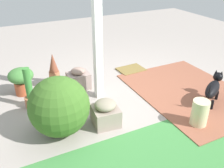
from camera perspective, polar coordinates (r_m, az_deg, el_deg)
ground_plane at (r=4.55m, az=2.72°, el=-2.30°), size 12.00×12.00×0.00m
brick_path at (r=4.82m, az=17.39°, el=-1.70°), size 1.80×2.40×0.02m
porch_pillar at (r=4.07m, az=-3.33°, el=9.57°), size 0.13×0.13×2.02m
stone_planter_nearest at (r=4.70m, az=-7.73°, el=1.12°), size 0.41×0.33×0.42m
stone_planter_mid at (r=3.69m, az=-1.49°, el=-6.69°), size 0.42×0.43×0.41m
round_shrub at (r=3.49m, az=-12.09°, el=-5.08°), size 0.85×0.85×0.85m
terracotta_pot_tall at (r=4.28m, az=-18.41°, el=-2.03°), size 0.21×0.21×0.71m
terracotta_pot_broad at (r=4.71m, az=-20.20°, el=1.12°), size 0.44×0.44×0.50m
terracotta_pot_spiky at (r=4.93m, az=-13.28°, el=3.26°), size 0.21×0.21×0.62m
dog at (r=4.49m, az=22.31°, el=-0.79°), size 0.68×0.49×0.50m
ceramic_urn at (r=3.88m, az=19.56°, el=-6.36°), size 0.25×0.25×0.41m
doormat at (r=5.49m, az=4.42°, el=3.37°), size 0.59×0.46×0.03m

